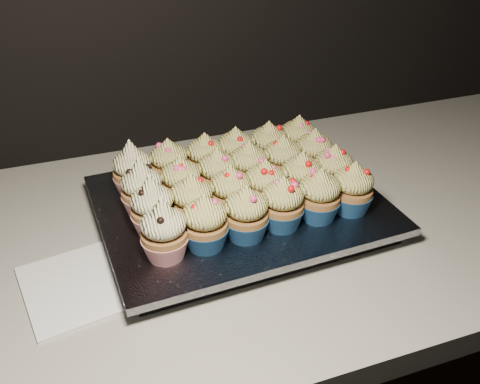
{
  "coord_description": "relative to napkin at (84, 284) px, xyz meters",
  "views": [
    {
      "loc": [
        -0.31,
        1.05,
        1.39
      ],
      "look_at": [
        -0.07,
        1.7,
        0.95
      ],
      "focal_mm": 40.0,
      "sensor_mm": 36.0,
      "label": 1
    }
  ],
  "objects": [
    {
      "name": "napkin",
      "position": [
        0.0,
        0.0,
        0.0
      ],
      "size": [
        0.18,
        0.18,
        0.0
      ],
      "primitive_type": "cube",
      "rotation": [
        0.0,
        0.0,
        0.17
      ],
      "color": "white",
      "rests_on": "worktop"
    },
    {
      "name": "cupcake_19",
      "position": [
        0.16,
        0.16,
        0.07
      ],
      "size": [
        0.06,
        0.06,
        0.08
      ],
      "color": "navy",
      "rests_on": "foil_lining"
    },
    {
      "name": "cupcake_10",
      "position": [
        0.34,
        0.05,
        0.07
      ],
      "size": [
        0.06,
        0.06,
        0.08
      ],
      "color": "navy",
      "rests_on": "foil_lining"
    },
    {
      "name": "cupcake_16",
      "position": [
        0.34,
        0.11,
        0.07
      ],
      "size": [
        0.06,
        0.06,
        0.08
      ],
      "color": "navy",
      "rests_on": "foil_lining"
    },
    {
      "name": "cupcake_17",
      "position": [
        0.39,
        0.11,
        0.07
      ],
      "size": [
        0.06,
        0.06,
        0.08
      ],
      "color": "navy",
      "rests_on": "foil_lining"
    },
    {
      "name": "foil_lining",
      "position": [
        0.25,
        0.07,
        0.03
      ],
      "size": [
        0.44,
        0.35,
        0.01
      ],
      "primitive_type": "cube",
      "rotation": [
        0.0,
        0.0,
        0.04
      ],
      "color": "silver",
      "rests_on": "baking_tray"
    },
    {
      "name": "cupcake_5",
      "position": [
        0.4,
        -0.01,
        0.07
      ],
      "size": [
        0.06,
        0.06,
        0.08
      ],
      "color": "navy",
      "rests_on": "foil_lining"
    },
    {
      "name": "cupcake_0",
      "position": [
        0.11,
        -0.02,
        0.07
      ],
      "size": [
        0.06,
        0.06,
        0.1
      ],
      "color": "#B51924",
      "rests_on": "foil_lining"
    },
    {
      "name": "cupcake_12",
      "position": [
        0.1,
        0.09,
        0.07
      ],
      "size": [
        0.06,
        0.06,
        0.1
      ],
      "color": "#B51924",
      "rests_on": "foil_lining"
    },
    {
      "name": "cupcake_6",
      "position": [
        0.11,
        0.04,
        0.07
      ],
      "size": [
        0.06,
        0.06,
        0.1
      ],
      "color": "#B51924",
      "rests_on": "foil_lining"
    },
    {
      "name": "cupcake_14",
      "position": [
        0.22,
        0.1,
        0.07
      ],
      "size": [
        0.06,
        0.06,
        0.08
      ],
      "color": "navy",
      "rests_on": "foil_lining"
    },
    {
      "name": "cupcake_22",
      "position": [
        0.33,
        0.16,
        0.07
      ],
      "size": [
        0.06,
        0.06,
        0.08
      ],
      "color": "navy",
      "rests_on": "foil_lining"
    },
    {
      "name": "cupcake_7",
      "position": [
        0.17,
        0.04,
        0.07
      ],
      "size": [
        0.06,
        0.06,
        0.08
      ],
      "color": "navy",
      "rests_on": "foil_lining"
    },
    {
      "name": "cupcake_9",
      "position": [
        0.28,
        0.04,
        0.07
      ],
      "size": [
        0.06,
        0.06,
        0.08
      ],
      "color": "navy",
      "rests_on": "foil_lining"
    },
    {
      "name": "cupcake_21",
      "position": [
        0.27,
        0.16,
        0.07
      ],
      "size": [
        0.06,
        0.06,
        0.08
      ],
      "color": "navy",
      "rests_on": "foil_lining"
    },
    {
      "name": "worktop",
      "position": [
        0.32,
        0.07,
        -0.02
      ],
      "size": [
        2.44,
        0.64,
        0.04
      ],
      "primitive_type": "cube",
      "color": "beige",
      "rests_on": "cabinet"
    },
    {
      "name": "cupcake_3",
      "position": [
        0.28,
        -0.01,
        0.07
      ],
      "size": [
        0.06,
        0.06,
        0.08
      ],
      "color": "navy",
      "rests_on": "foil_lining"
    },
    {
      "name": "cupcake_8",
      "position": [
        0.22,
        0.04,
        0.07
      ],
      "size": [
        0.06,
        0.06,
        0.08
      ],
      "color": "navy",
      "rests_on": "foil_lining"
    },
    {
      "name": "cupcake_4",
      "position": [
        0.34,
        -0.01,
        0.07
      ],
      "size": [
        0.06,
        0.06,
        0.08
      ],
      "color": "navy",
      "rests_on": "foil_lining"
    },
    {
      "name": "cupcake_23",
      "position": [
        0.39,
        0.17,
        0.07
      ],
      "size": [
        0.06,
        0.06,
        0.08
      ],
      "color": "navy",
      "rests_on": "foil_lining"
    },
    {
      "name": "cupcake_1",
      "position": [
        0.17,
        -0.02,
        0.07
      ],
      "size": [
        0.06,
        0.06,
        0.08
      ],
      "color": "navy",
      "rests_on": "foil_lining"
    },
    {
      "name": "cupcake_2",
      "position": [
        0.23,
        -0.01,
        0.07
      ],
      "size": [
        0.06,
        0.06,
        0.08
      ],
      "color": "navy",
      "rests_on": "foil_lining"
    },
    {
      "name": "cupcake_18",
      "position": [
        0.1,
        0.16,
        0.07
      ],
      "size": [
        0.06,
        0.06,
        0.1
      ],
      "color": "#B51924",
      "rests_on": "foil_lining"
    },
    {
      "name": "cupcake_13",
      "position": [
        0.16,
        0.1,
        0.07
      ],
      "size": [
        0.06,
        0.06,
        0.08
      ],
      "color": "navy",
      "rests_on": "foil_lining"
    },
    {
      "name": "cupcake_15",
      "position": [
        0.28,
        0.11,
        0.07
      ],
      "size": [
        0.06,
        0.06,
        0.08
      ],
      "color": "navy",
      "rests_on": "foil_lining"
    },
    {
      "name": "cupcake_11",
      "position": [
        0.4,
        0.05,
        0.07
      ],
      "size": [
        0.06,
        0.06,
        0.08
      ],
      "color": "navy",
      "rests_on": "foil_lining"
    },
    {
      "name": "cupcake_20",
      "position": [
        0.22,
        0.16,
        0.07
      ],
      "size": [
        0.06,
        0.06,
        0.08
      ],
      "color": "navy",
      "rests_on": "foil_lining"
    },
    {
      "name": "baking_tray",
      "position": [
        0.25,
        0.07,
        0.01
      ],
      "size": [
        0.41,
        0.32,
        0.02
      ],
      "primitive_type": "cube",
      "rotation": [
        0.0,
        0.0,
        0.04
      ],
      "color": "black",
      "rests_on": "worktop"
    }
  ]
}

